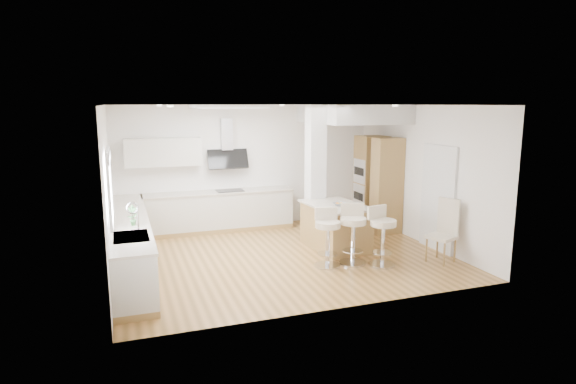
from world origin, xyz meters
name	(u,v)px	position (x,y,z in m)	size (l,w,h in m)	color
ground	(283,256)	(0.00, 0.00, 0.00)	(6.00, 6.00, 0.00)	#A9783E
ceiling	(283,256)	(0.00, 0.00, 0.00)	(6.00, 5.00, 0.02)	silver
wall_back	(248,166)	(0.00, 2.50, 1.40)	(6.00, 0.04, 2.80)	white
wall_left	(108,193)	(-3.00, 0.00, 1.40)	(0.04, 5.00, 2.80)	white
wall_right	(422,175)	(3.00, 0.00, 1.40)	(0.04, 5.00, 2.80)	white
skylight	(231,107)	(-0.79, 0.60, 2.77)	(4.10, 2.10, 0.06)	white
window_left	(109,183)	(-2.96, -0.90, 1.69)	(0.06, 1.28, 1.07)	white
doorway_right	(438,199)	(2.97, -0.60, 1.00)	(0.05, 1.00, 2.10)	#4D443D
counter_left	(130,243)	(-2.70, 0.23, 0.46)	(0.63, 4.50, 1.35)	#A27E45
counter_back	(211,201)	(-0.91, 2.22, 0.70)	(3.62, 0.63, 2.50)	#A27E45
pillar	(315,173)	(1.05, 0.95, 1.40)	(0.35, 0.35, 2.80)	white
soffit	(352,114)	(2.10, 1.40, 2.60)	(1.78, 2.20, 0.40)	silver
oven_column	(377,183)	(2.68, 1.23, 1.05)	(0.63, 1.21, 2.10)	#A27E45
peninsula	(335,226)	(1.15, 0.15, 0.45)	(1.08, 1.53, 0.95)	#A27E45
bar_stool_a	(327,234)	(0.56, -0.79, 0.58)	(0.55, 0.55, 1.03)	silver
bar_stool_b	(353,231)	(1.04, -0.82, 0.60)	(0.62, 0.62, 1.07)	silver
bar_stool_c	(382,233)	(1.48, -1.07, 0.59)	(0.57, 0.57, 1.05)	silver
dining_chair	(445,228)	(2.68, -1.24, 0.61)	(0.58, 0.58, 1.15)	beige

